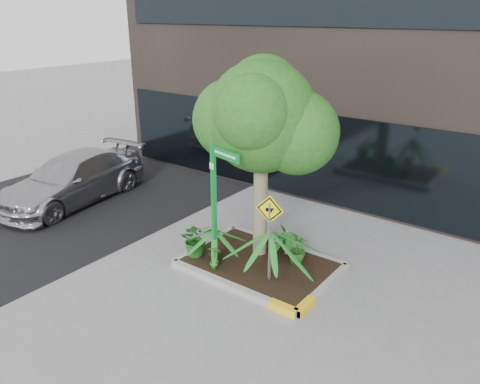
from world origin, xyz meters
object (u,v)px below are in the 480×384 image
Objects in this scene: tree at (262,117)px; street_sign_post at (218,187)px; parked_car at (73,179)px; cattle_sign at (270,224)px.

street_sign_post is at bearing -116.14° from tree.
tree is 7.03m from parked_car.
cattle_sign is at bearing -47.56° from tree.
parked_car is at bearing 166.22° from cattle_sign.
tree is 1.45× the size of street_sign_post.
tree is 0.94× the size of parked_car.
tree is 2.26m from cattle_sign.
tree is 2.39× the size of cattle_sign.
parked_car is 6.19m from street_sign_post.
tree reaches higher than parked_car.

